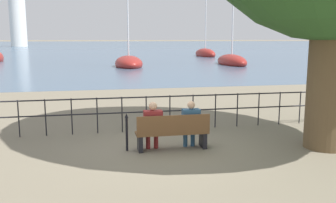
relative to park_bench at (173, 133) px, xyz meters
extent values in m
plane|color=#7A705B|center=(0.00, 0.06, -0.43)|extent=(1000.00, 1000.00, 0.00)
cube|color=#47607A|center=(0.00, 161.36, -0.43)|extent=(600.00, 300.00, 0.01)
cylinder|color=brown|center=(3.85, -0.57, 1.43)|extent=(1.09, 1.09, 3.74)
cube|color=brown|center=(0.00, 0.06, -0.01)|extent=(1.81, 0.45, 0.05)
cube|color=brown|center=(0.00, -0.14, 0.24)|extent=(1.81, 0.04, 0.45)
cube|color=black|center=(-0.80, 0.06, -0.23)|extent=(0.10, 0.41, 0.40)
cube|color=black|center=(0.80, 0.06, -0.23)|extent=(0.10, 0.41, 0.40)
cylinder|color=maroon|center=(-0.58, 0.22, -0.21)|extent=(0.11, 0.11, 0.45)
cylinder|color=maroon|center=(-0.38, 0.22, -0.21)|extent=(0.11, 0.11, 0.45)
cube|color=maroon|center=(-0.48, 0.13, 0.07)|extent=(0.38, 0.26, 0.14)
cube|color=maroon|center=(-0.48, 0.04, 0.29)|extent=(0.45, 0.24, 0.55)
sphere|color=tan|center=(-0.48, 0.04, 0.68)|extent=(0.21, 0.21, 0.21)
cylinder|color=navy|center=(0.38, 0.22, -0.21)|extent=(0.11, 0.11, 0.45)
cylinder|color=navy|center=(0.58, 0.22, -0.21)|extent=(0.11, 0.11, 0.45)
cube|color=navy|center=(0.48, 0.13, 0.07)|extent=(0.37, 0.26, 0.14)
cube|color=navy|center=(0.48, 0.04, 0.29)|extent=(0.43, 0.24, 0.55)
sphere|color=tan|center=(0.48, 0.04, 0.67)|extent=(0.19, 0.19, 0.19)
cylinder|color=black|center=(-3.94, 2.04, 0.09)|extent=(0.04, 0.04, 1.05)
cylinder|color=black|center=(-3.22, 2.04, 0.09)|extent=(0.04, 0.04, 1.05)
cylinder|color=black|center=(-2.51, 2.04, 0.09)|extent=(0.04, 0.04, 1.05)
cylinder|color=black|center=(-1.79, 2.04, 0.09)|extent=(0.04, 0.04, 1.05)
cylinder|color=black|center=(-1.07, 2.04, 0.09)|extent=(0.04, 0.04, 1.05)
cylinder|color=black|center=(-0.36, 2.04, 0.09)|extent=(0.04, 0.04, 1.05)
cylinder|color=black|center=(0.36, 2.04, 0.09)|extent=(0.04, 0.04, 1.05)
cylinder|color=black|center=(1.07, 2.04, 0.09)|extent=(0.04, 0.04, 1.05)
cylinder|color=black|center=(1.79, 2.04, 0.09)|extent=(0.04, 0.04, 1.05)
cylinder|color=black|center=(2.51, 2.04, 0.09)|extent=(0.04, 0.04, 1.05)
cylinder|color=black|center=(3.22, 2.04, 0.09)|extent=(0.04, 0.04, 1.05)
cylinder|color=black|center=(3.94, 2.04, 0.09)|extent=(0.04, 0.04, 1.05)
cylinder|color=black|center=(4.66, 2.04, 0.09)|extent=(0.04, 0.04, 1.05)
cylinder|color=black|center=(5.37, 2.04, 0.09)|extent=(0.04, 0.04, 1.05)
cylinder|color=black|center=(0.00, 2.04, 0.59)|extent=(15.05, 0.04, 0.04)
cylinder|color=black|center=(0.00, 2.04, 0.14)|extent=(15.05, 0.04, 0.04)
cylinder|color=black|center=(-1.11, 0.15, -0.02)|extent=(0.06, 0.06, 0.83)
cone|color=black|center=(-1.11, 0.15, 0.45)|extent=(0.09, 0.09, 0.11)
ellipsoid|color=maroon|center=(12.36, 28.09, -0.12)|extent=(2.41, 6.67, 1.54)
cylinder|color=silver|center=(12.36, 28.09, 5.97)|extent=(0.14, 0.14, 11.26)
ellipsoid|color=maroon|center=(14.90, 45.59, -0.09)|extent=(2.45, 6.55, 1.72)
cylinder|color=silver|center=(14.90, 45.59, 5.14)|extent=(0.14, 0.14, 9.41)
ellipsoid|color=maroon|center=(1.60, 27.39, -0.13)|extent=(2.69, 5.91, 1.53)
cylinder|color=silver|center=(1.60, 27.39, 4.25)|extent=(0.14, 0.14, 7.82)
cylinder|color=white|center=(-24.70, 121.28, 9.28)|extent=(5.08, 5.08, 19.42)
camera|label=1|loc=(-1.90, -8.75, 2.31)|focal=40.00mm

